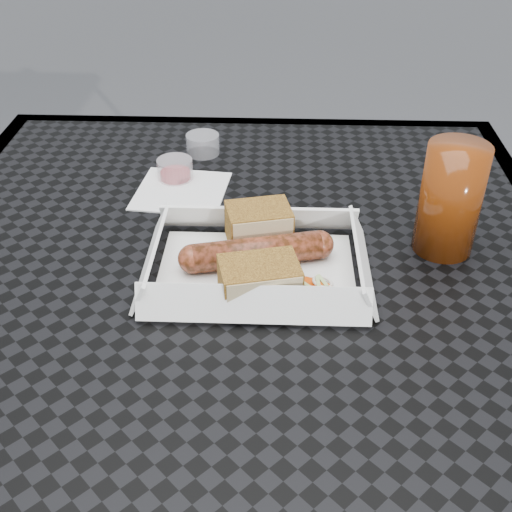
{
  "coord_description": "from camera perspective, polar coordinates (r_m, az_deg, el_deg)",
  "views": [
    {
      "loc": [
        0.05,
        -0.62,
        1.18
      ],
      "look_at": [
        0.03,
        -0.05,
        0.78
      ],
      "focal_mm": 45.0,
      "sensor_mm": 36.0,
      "label": 1
    }
  ],
  "objects": [
    {
      "name": "food_tray",
      "position": [
        0.73,
        0.03,
        -1.35
      ],
      "size": [
        0.22,
        0.15,
        0.0
      ],
      "primitive_type": "cube",
      "color": "white",
      "rests_on": "patio_table"
    },
    {
      "name": "bread_near",
      "position": [
        0.76,
        0.24,
        2.78
      ],
      "size": [
        0.08,
        0.07,
        0.05
      ],
      "primitive_type": "cube",
      "rotation": [
        0.0,
        0.0,
        0.23
      ],
      "color": "olive",
      "rests_on": "food_tray"
    },
    {
      "name": "napkin",
      "position": [
        0.89,
        -6.65,
        5.77
      ],
      "size": [
        0.13,
        0.13,
        0.0
      ],
      "primitive_type": "cube",
      "rotation": [
        0.0,
        0.0,
        -0.1
      ],
      "color": "white",
      "rests_on": "patio_table"
    },
    {
      "name": "bread_far",
      "position": [
        0.68,
        0.31,
        -2.18
      ],
      "size": [
        0.09,
        0.07,
        0.04
      ],
      "primitive_type": "cube",
      "rotation": [
        0.0,
        0.0,
        0.23
      ],
      "color": "olive",
      "rests_on": "food_tray"
    },
    {
      "name": "condiment_cup_empty",
      "position": [
        0.99,
        -4.75,
        9.88
      ],
      "size": [
        0.05,
        0.05,
        0.03
      ],
      "primitive_type": "cylinder",
      "color": "silver",
      "rests_on": "patio_table"
    },
    {
      "name": "veg_garnish",
      "position": [
        0.7,
        5.26,
        -3.05
      ],
      "size": [
        0.03,
        0.03,
        0.0
      ],
      "color": "#DD4709",
      "rests_on": "food_tray"
    },
    {
      "name": "drink_glass",
      "position": [
        0.77,
        16.89,
        4.84
      ],
      "size": [
        0.07,
        0.07,
        0.13
      ],
      "primitive_type": "cylinder",
      "color": "#5B2307",
      "rests_on": "patio_table"
    },
    {
      "name": "patio_table",
      "position": [
        0.81,
        -1.74,
        -4.13
      ],
      "size": [
        0.8,
        0.8,
        0.74
      ],
      "color": "black",
      "rests_on": "ground"
    },
    {
      "name": "condiment_cup_sauce",
      "position": [
        0.92,
        -7.21,
        7.62
      ],
      "size": [
        0.05,
        0.05,
        0.03
      ],
      "primitive_type": "cylinder",
      "color": "maroon",
      "rests_on": "patio_table"
    },
    {
      "name": "bratwurst",
      "position": [
        0.73,
        0.09,
        0.39
      ],
      "size": [
        0.18,
        0.07,
        0.03
      ],
      "rotation": [
        0.0,
        0.0,
        0.23
      ],
      "color": "maroon",
      "rests_on": "food_tray"
    }
  ]
}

